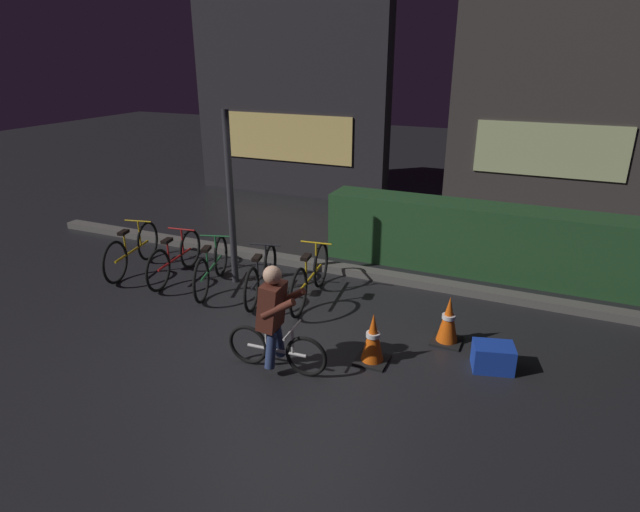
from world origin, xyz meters
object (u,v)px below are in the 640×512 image
(parked_bike_leftmost, at_px, (132,250))
(parked_bike_right_mid, at_px, (310,277))
(blue_crate, at_px, (493,357))
(street_post, at_px, (231,200))
(parked_bike_left_mid, at_px, (175,258))
(parked_bike_center_right, at_px, (261,275))
(traffic_cone_far, at_px, (448,321))
(cyclist, at_px, (274,318))
(traffic_cone_near, at_px, (373,339))
(parked_bike_center_left, at_px, (211,267))

(parked_bike_leftmost, relative_size, parked_bike_right_mid, 0.96)
(parked_bike_right_mid, distance_m, blue_crate, 2.72)
(street_post, bearing_deg, parked_bike_left_mid, -164.08)
(blue_crate, bearing_deg, parked_bike_center_right, 169.59)
(parked_bike_left_mid, xyz_separation_m, traffic_cone_far, (4.27, -0.26, -0.04))
(parked_bike_left_mid, distance_m, cyclist, 3.08)
(parked_bike_right_mid, distance_m, cyclist, 1.79)
(parked_bike_leftmost, xyz_separation_m, parked_bike_center_right, (2.38, -0.01, -0.02))
(parked_bike_leftmost, bearing_deg, traffic_cone_near, -115.44)
(parked_bike_leftmost, relative_size, blue_crate, 3.71)
(parked_bike_center_left, xyz_separation_m, traffic_cone_far, (3.54, -0.19, -0.04))
(parked_bike_right_mid, relative_size, traffic_cone_near, 2.79)
(blue_crate, relative_size, cyclist, 0.35)
(parked_bike_left_mid, relative_size, parked_bike_center_left, 1.02)
(street_post, bearing_deg, traffic_cone_far, -8.82)
(traffic_cone_near, bearing_deg, parked_bike_leftmost, 166.96)
(street_post, relative_size, parked_bike_left_mid, 1.63)
(street_post, distance_m, parked_bike_left_mid, 1.35)
(traffic_cone_near, bearing_deg, street_post, 153.92)
(parked_bike_left_mid, height_order, cyclist, cyclist)
(parked_bike_center_right, bearing_deg, parked_bike_leftmost, 76.47)
(parked_bike_leftmost, xyz_separation_m, parked_bike_left_mid, (0.83, 0.02, -0.01))
(parked_bike_center_left, height_order, cyclist, cyclist)
(parked_bike_leftmost, xyz_separation_m, parked_bike_center_left, (1.55, -0.05, -0.01))
(cyclist, bearing_deg, traffic_cone_far, 35.73)
(parked_bike_center_left, relative_size, parked_bike_right_mid, 0.91)
(parked_bike_center_right, bearing_deg, blue_crate, -113.61)
(parked_bike_center_right, bearing_deg, parked_bike_right_mid, -89.67)
(street_post, xyz_separation_m, parked_bike_center_right, (0.64, -0.29, -0.97))
(cyclist, bearing_deg, parked_bike_center_right, 120.96)
(parked_bike_center_right, distance_m, parked_bike_right_mid, 0.72)
(street_post, distance_m, parked_bike_right_mid, 1.64)
(parked_bike_right_mid, relative_size, cyclist, 1.36)
(parked_bike_leftmost, bearing_deg, street_post, -93.22)
(parked_bike_leftmost, xyz_separation_m, cyclist, (3.45, -1.58, 0.28))
(parked_bike_center_left, relative_size, traffic_cone_far, 2.53)
(traffic_cone_near, xyz_separation_m, blue_crate, (1.28, 0.40, -0.14))
(blue_crate, bearing_deg, cyclist, -156.70)
(parked_bike_center_left, bearing_deg, parked_bike_leftmost, 70.69)
(parked_bike_right_mid, bearing_deg, traffic_cone_far, -107.91)
(parked_bike_center_left, distance_m, traffic_cone_far, 3.54)
(traffic_cone_far, height_order, cyclist, cyclist)
(street_post, height_order, parked_bike_center_left, street_post)
(parked_bike_leftmost, bearing_deg, parked_bike_center_right, -102.72)
(parked_bike_center_left, bearing_deg, parked_bike_left_mid, 67.00)
(street_post, xyz_separation_m, blue_crate, (3.93, -0.90, -1.14))
(blue_crate, bearing_deg, parked_bike_leftmost, 173.78)
(parked_bike_center_left, distance_m, blue_crate, 4.16)
(blue_crate, height_order, cyclist, cyclist)
(parked_bike_right_mid, height_order, traffic_cone_far, parked_bike_right_mid)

